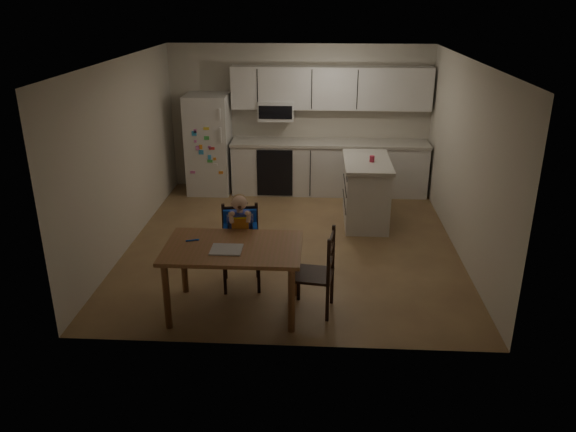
# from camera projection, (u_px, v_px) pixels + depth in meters

# --- Properties ---
(room) EXTENTS (4.52, 5.01, 2.51)m
(room) POSITION_uv_depth(u_px,v_px,m) (294.00, 147.00, 7.89)
(room) COLOR brown
(room) RESTS_ON ground
(refrigerator) EXTENTS (0.72, 0.70, 1.70)m
(refrigerator) POSITION_uv_depth(u_px,v_px,m) (209.00, 144.00, 9.67)
(refrigerator) COLOR silver
(refrigerator) RESTS_ON ground
(kitchen_run) EXTENTS (3.37, 0.62, 2.15)m
(kitchen_run) POSITION_uv_depth(u_px,v_px,m) (328.00, 143.00, 9.63)
(kitchen_run) COLOR silver
(kitchen_run) RESTS_ON ground
(kitchen_island) EXTENTS (0.69, 1.31, 0.97)m
(kitchen_island) POSITION_uv_depth(u_px,v_px,m) (366.00, 191.00, 8.49)
(kitchen_island) COLOR silver
(kitchen_island) RESTS_ON ground
(red_cup) EXTENTS (0.07, 0.07, 0.09)m
(red_cup) POSITION_uv_depth(u_px,v_px,m) (372.00, 159.00, 8.21)
(red_cup) COLOR #BD2841
(red_cup) RESTS_ON kitchen_island
(dining_table) EXTENTS (1.45, 0.93, 0.78)m
(dining_table) POSITION_uv_depth(u_px,v_px,m) (233.00, 255.00, 5.96)
(dining_table) COLOR brown
(dining_table) RESTS_ON ground
(napkin) EXTENTS (0.32, 0.28, 0.01)m
(napkin) POSITION_uv_depth(u_px,v_px,m) (226.00, 249.00, 5.83)
(napkin) COLOR #A3A3A7
(napkin) RESTS_ON dining_table
(toddler_spoon) EXTENTS (0.12, 0.06, 0.02)m
(toddler_spoon) POSITION_uv_depth(u_px,v_px,m) (191.00, 240.00, 6.04)
(toddler_spoon) COLOR blue
(toddler_spoon) RESTS_ON dining_table
(chair_booster) EXTENTS (0.49, 0.49, 1.15)m
(chair_booster) POSITION_uv_depth(u_px,v_px,m) (240.00, 231.00, 6.53)
(chair_booster) COLOR black
(chair_booster) RESTS_ON ground
(chair_side) EXTENTS (0.48, 0.48, 0.95)m
(chair_side) POSITION_uv_depth(u_px,v_px,m) (322.00, 267.00, 6.00)
(chair_side) COLOR black
(chair_side) RESTS_ON ground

